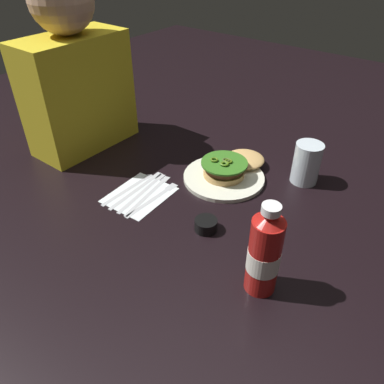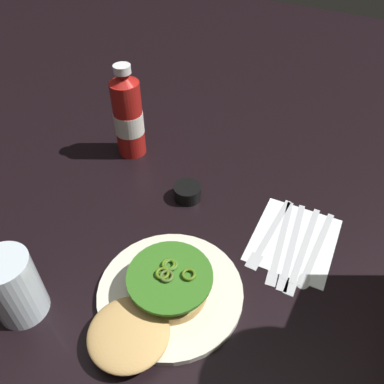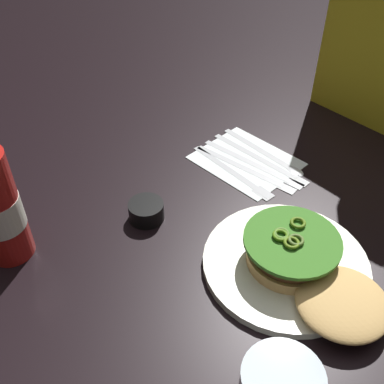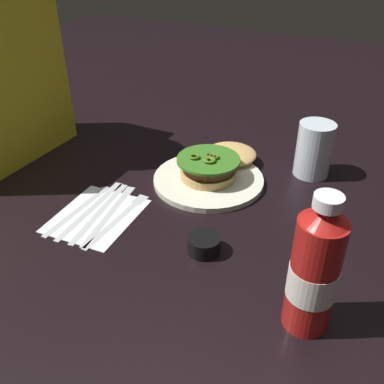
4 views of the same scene
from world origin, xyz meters
The scene contains 13 objects.
ground_plane centered at (0.00, 0.00, 0.00)m, with size 3.00×3.00×0.00m, color black.
dinner_plate centered at (0.03, 0.09, 0.01)m, with size 0.24×0.24×0.01m, color silver.
burger_sandwich centered at (0.07, 0.09, 0.03)m, with size 0.23×0.14×0.05m.
ketchup_bottle centered at (-0.26, -0.20, 0.10)m, with size 0.07×0.07×0.22m.
water_glass centered at (0.17, -0.10, 0.06)m, with size 0.08×0.08×0.12m, color silver.
condiment_cup centered at (-0.19, 0.00, 0.02)m, with size 0.06×0.06×0.03m, color black.
napkin centered at (-0.19, 0.23, 0.00)m, with size 0.18×0.15×0.00m, color white.
fork_utensil centered at (-0.16, 0.19, 0.00)m, with size 0.20×0.02×0.00m.
table_knife centered at (-0.16, 0.22, 0.00)m, with size 0.21×0.05×0.00m.
steak_knife centered at (-0.16, 0.24, 0.00)m, with size 0.22×0.05×0.00m.
butter_knife centered at (-0.16, 0.26, 0.00)m, with size 0.22×0.03×0.00m.
spoon_utensil centered at (-0.16, 0.28, 0.00)m, with size 0.20×0.03×0.00m.
diner_person centered at (-0.08, 0.59, 0.24)m, with size 0.34×0.18×0.54m.
Camera 1 is at (-0.77, -0.41, 0.63)m, focal length 35.06 mm.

